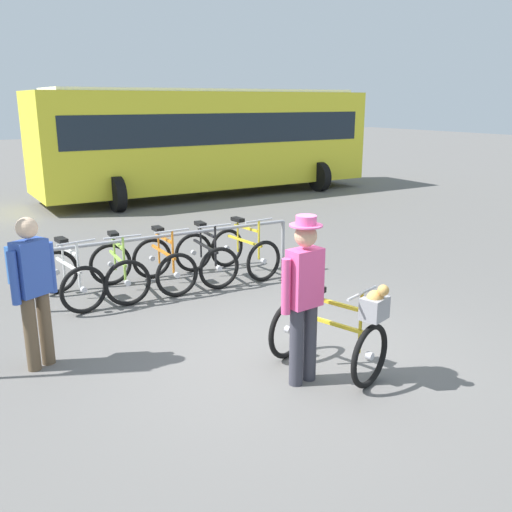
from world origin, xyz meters
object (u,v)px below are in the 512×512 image
racked_bike_white (69,278)px  pedestrian_with_backpack (32,283)px  racked_bike_lime (119,271)px  racked_bike_yellow (244,252)px  racked_bike_black (206,258)px  bus_distant (208,136)px  racked_bike_orange (164,264)px  featured_bicycle (337,331)px  person_with_featured_bike (304,294)px

racked_bike_white → pedestrian_with_backpack: (-0.82, -1.80, 0.57)m
racked_bike_lime → racked_bike_yellow: size_ratio=1.02×
racked_bike_black → pedestrian_with_backpack: bearing=-149.9°
pedestrian_with_backpack → bus_distant: bearing=52.6°
pedestrian_with_backpack → racked_bike_yellow: bearing=24.6°
racked_bike_yellow → bus_distant: bearing=65.8°
racked_bike_orange → featured_bicycle: size_ratio=0.89×
racked_bike_orange → person_with_featured_bike: (-0.05, -3.54, 0.58)m
racked_bike_yellow → featured_bicycle: bearing=-106.8°
racked_bike_black → racked_bike_yellow: (0.70, -0.04, -0.00)m
racked_bike_lime → bus_distant: bus_distant is taller
racked_bike_white → racked_bike_yellow: (2.80, -0.15, 0.00)m
racked_bike_black → featured_bicycle: featured_bicycle is taller
racked_bike_black → bus_distant: bearing=61.4°
racked_bike_lime → bus_distant: (5.46, 7.38, 1.37)m
pedestrian_with_backpack → featured_bicycle: bearing=-36.5°
racked_bike_orange → racked_bike_black: size_ratio=0.97×
racked_bike_white → racked_bike_lime: 0.70m
racked_bike_lime → racked_bike_black: bearing=-3.0°
racked_bike_orange → bus_distant: size_ratio=0.11×
racked_bike_white → racked_bike_lime: (0.70, -0.04, 0.00)m
racked_bike_orange → racked_bike_black: 0.70m
pedestrian_with_backpack → racked_bike_orange: bearing=37.9°
featured_bicycle → pedestrian_with_backpack: pedestrian_with_backpack is taller
racked_bike_white → racked_bike_lime: same height
featured_bicycle → person_with_featured_bike: bearing=169.6°
racked_bike_lime → bus_distant: size_ratio=0.12×
racked_bike_lime → racked_bike_yellow: bearing=-3.0°
racked_bike_white → racked_bike_black: (2.10, -0.11, 0.00)m
racked_bike_black → bus_distant: (4.06, 7.45, 1.37)m
featured_bicycle → pedestrian_with_backpack: bearing=143.5°
racked_bike_white → bus_distant: bus_distant is taller
racked_bike_white → pedestrian_with_backpack: 2.06m
racked_bike_white → racked_bike_orange: bearing=-3.0°
racked_bike_lime → pedestrian_with_backpack: 2.40m
racked_bike_white → racked_bike_orange: size_ratio=1.03×
racked_bike_lime → racked_bike_white: bearing=177.0°
racked_bike_yellow → racked_bike_black: bearing=177.0°
person_with_featured_bike → bus_distant: 11.99m
racked_bike_white → racked_bike_yellow: size_ratio=1.01×
racked_bike_white → pedestrian_with_backpack: size_ratio=0.70×
racked_bike_orange → pedestrian_with_backpack: pedestrian_with_backpack is taller
bus_distant → person_with_featured_bike: bearing=-113.7°
racked_bike_yellow → featured_bicycle: size_ratio=0.90×
racked_bike_orange → bus_distant: 8.92m
racked_bike_black → racked_bike_yellow: size_ratio=1.01×
bus_distant → racked_bike_orange: bearing=-122.7°
featured_bicycle → bus_distant: (4.43, 11.02, 1.25)m
featured_bicycle → racked_bike_lime: bearing=105.8°
featured_bicycle → pedestrian_with_backpack: 3.20m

